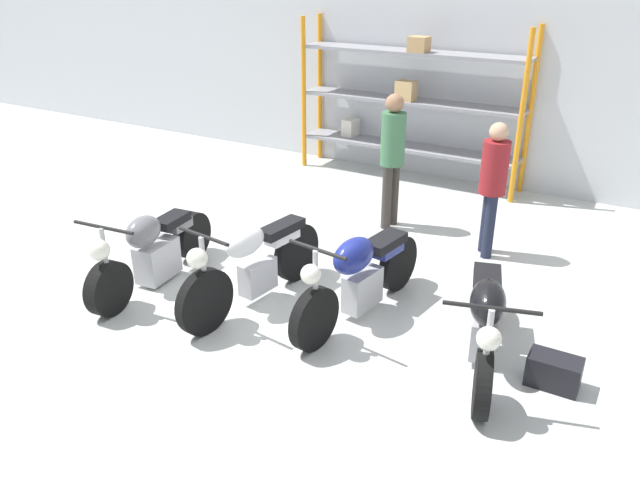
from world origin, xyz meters
TOP-DOWN VIEW (x-y plane):
  - ground_plane at (0.00, 0.00)m, footprint 30.00×30.00m
  - back_wall at (0.00, 5.05)m, footprint 30.00×0.08m
  - shelving_rack at (-0.85, 4.68)m, footprint 3.74×0.63m
  - motorcycle_grey at (-1.80, -0.22)m, footprint 0.73×2.05m
  - motorcycle_white at (-0.55, -0.03)m, footprint 0.64×2.08m
  - motorcycle_blue at (0.52, 0.30)m, footprint 0.64×2.10m
  - motorcycle_black at (1.84, 0.15)m, footprint 0.91×2.04m
  - person_browsing at (1.21, 2.41)m, footprint 0.43×0.43m
  - person_near_rack at (-0.19, 2.63)m, footprint 0.36×0.36m
  - toolbox at (2.48, 0.11)m, footprint 0.44×0.26m

SIDE VIEW (x-z plane):
  - ground_plane at x=0.00m, z-range 0.00..0.00m
  - toolbox at x=2.48m, z-range 0.00..0.28m
  - motorcycle_grey at x=-1.80m, z-range -0.08..0.89m
  - motorcycle_black at x=1.84m, z-range -0.04..0.93m
  - motorcycle_blue at x=0.52m, z-range -0.04..0.98m
  - motorcycle_white at x=-0.55m, z-range -0.04..1.00m
  - person_browsing at x=1.21m, z-range 0.15..1.81m
  - person_near_rack at x=-0.19m, z-range 0.17..1.98m
  - shelving_rack at x=-0.85m, z-range 0.04..2.56m
  - back_wall at x=0.00m, z-range 0.00..3.60m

